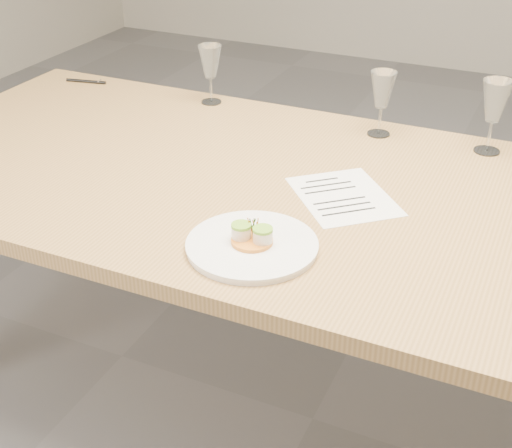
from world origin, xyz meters
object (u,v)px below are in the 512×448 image
at_px(dinner_plate, 252,244).
at_px(wine_glass_2, 495,103).
at_px(ballpoint_pen, 86,81).
at_px(dining_table, 324,216).
at_px(wine_glass_0, 210,63).
at_px(wine_glass_1, 382,91).
at_px(recipe_sheet, 343,196).

xyz_separation_m(dinner_plate, wine_glass_2, (0.36, 0.71, 0.13)).
bearing_deg(ballpoint_pen, wine_glass_2, -12.01).
xyz_separation_m(dining_table, wine_glass_0, (-0.53, 0.43, 0.19)).
height_order(dining_table, wine_glass_0, wine_glass_0).
distance_m(dining_table, wine_glass_0, 0.71).
relative_size(dinner_plate, wine_glass_0, 1.53).
bearing_deg(wine_glass_1, wine_glass_2, 1.29).
relative_size(recipe_sheet, wine_glass_2, 1.68).
xyz_separation_m(recipe_sheet, wine_glass_2, (0.27, 0.41, 0.14)).
bearing_deg(ballpoint_pen, wine_glass_1, -12.57).
distance_m(dinner_plate, ballpoint_pen, 1.20).
xyz_separation_m(wine_glass_1, wine_glass_2, (0.30, 0.01, 0.01)).
relative_size(wine_glass_1, wine_glass_2, 0.92).
xyz_separation_m(ballpoint_pen, wine_glass_1, (1.02, -0.02, 0.12)).
height_order(recipe_sheet, ballpoint_pen, ballpoint_pen).
relative_size(dining_table, dinner_plate, 8.64).
bearing_deg(dining_table, dinner_plate, -99.09).
relative_size(recipe_sheet, ballpoint_pen, 2.37).
bearing_deg(dinner_plate, wine_glass_2, 62.94).
bearing_deg(wine_glass_2, dinner_plate, -117.06).
distance_m(dining_table, wine_glass_1, 0.44).
xyz_separation_m(dinner_plate, ballpoint_pen, (-0.96, 0.73, -0.01)).
relative_size(ballpoint_pen, wine_glass_0, 0.77).
height_order(dinner_plate, ballpoint_pen, dinner_plate).
relative_size(ballpoint_pen, wine_glass_2, 0.71).
distance_m(dinner_plate, wine_glass_0, 0.89).
bearing_deg(ballpoint_pen, wine_glass_0, -10.37).
distance_m(ballpoint_pen, wine_glass_2, 1.33).
relative_size(dinner_plate, wine_glass_1, 1.52).
bearing_deg(wine_glass_2, recipe_sheet, -123.09).
bearing_deg(wine_glass_0, wine_glass_1, -3.12).
bearing_deg(wine_glass_1, recipe_sheet, -85.53).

